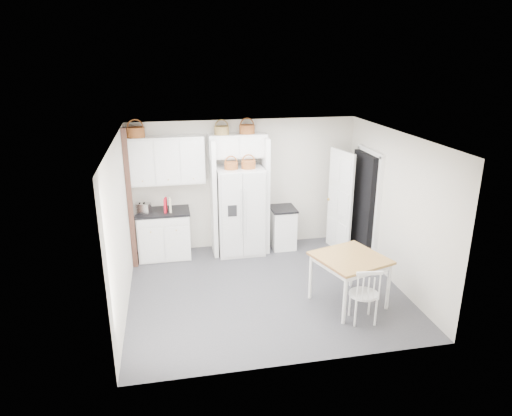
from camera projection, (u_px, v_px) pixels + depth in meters
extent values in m
plane|color=#38383D|center=(265.00, 289.00, 7.75)|extent=(4.50, 4.50, 0.00)
plane|color=white|center=(266.00, 137.00, 6.91)|extent=(4.50, 4.50, 0.00)
plane|color=beige|center=(244.00, 184.00, 9.19)|extent=(4.50, 0.00, 4.50)
plane|color=beige|center=(121.00, 227.00, 6.92)|extent=(0.00, 4.00, 4.00)
plane|color=beige|center=(395.00, 209.00, 7.75)|extent=(0.00, 4.00, 4.00)
cube|color=silver|center=(240.00, 211.00, 8.97)|extent=(0.90, 0.72, 1.74)
cube|color=white|center=(164.00, 235.00, 8.88)|extent=(0.98, 0.62, 0.91)
cube|color=white|center=(283.00, 228.00, 9.33)|extent=(0.46, 0.55, 0.81)
cube|color=brown|center=(349.00, 280.00, 7.19)|extent=(1.23, 1.23, 0.81)
cube|color=white|center=(364.00, 294.00, 6.71)|extent=(0.48, 0.44, 0.89)
cube|color=black|center=(162.00, 212.00, 8.73)|extent=(1.02, 0.66, 0.04)
cube|color=black|center=(283.00, 209.00, 9.20)|extent=(0.50, 0.59, 0.04)
cube|color=silver|center=(142.00, 208.00, 8.53)|extent=(0.34, 0.26, 0.21)
cube|color=red|center=(166.00, 205.00, 8.62)|extent=(0.07, 0.18, 0.27)
cube|color=beige|center=(170.00, 205.00, 8.63)|extent=(0.04, 0.18, 0.27)
cylinder|color=brown|center=(136.00, 132.00, 8.29)|extent=(0.33, 0.33, 0.18)
cylinder|color=olive|center=(222.00, 130.00, 8.58)|extent=(0.28, 0.28, 0.16)
cylinder|color=brown|center=(247.00, 129.00, 8.67)|extent=(0.30, 0.30, 0.17)
cylinder|color=brown|center=(231.00, 166.00, 8.55)|extent=(0.26, 0.26, 0.14)
cylinder|color=brown|center=(248.00, 165.00, 8.61)|extent=(0.27, 0.27, 0.15)
cube|color=white|center=(167.00, 160.00, 8.56)|extent=(1.40, 0.34, 0.90)
cube|color=white|center=(238.00, 146.00, 8.74)|extent=(1.12, 0.34, 0.45)
cube|color=white|center=(213.00, 198.00, 8.84)|extent=(0.08, 0.60, 2.30)
cube|color=white|center=(265.00, 195.00, 9.02)|extent=(0.08, 0.60, 2.30)
cube|color=#311D14|center=(130.00, 200.00, 8.18)|extent=(0.09, 0.09, 2.60)
cube|color=black|center=(364.00, 206.00, 8.75)|extent=(0.18, 0.85, 2.05)
cube|color=white|center=(340.00, 202.00, 8.99)|extent=(0.21, 0.79, 2.05)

